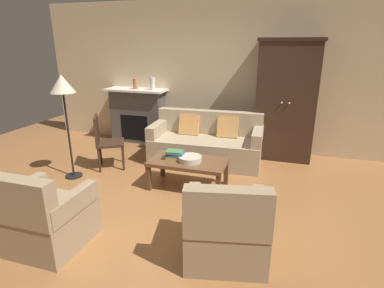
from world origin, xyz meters
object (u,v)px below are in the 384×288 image
Objects in this scene: fruit_bowl at (190,159)px; armchair_near_right at (226,230)px; couch at (206,144)px; dog at (15,186)px; fireplace at (138,115)px; armchair_near_left at (44,218)px; mantel_vase_cream at (153,84)px; floor_lamp at (63,90)px; mantel_vase_terracotta at (135,84)px; side_chair_wooden at (104,139)px; coffee_table at (188,164)px; book_stack at (175,155)px; armoire at (286,101)px.

fruit_bowl is 0.36× the size of armchair_near_right.
couch reaches higher than dog.
armchair_near_left is (0.73, -3.52, -0.25)m from fireplace.
floor_lamp is (-0.52, -1.96, 0.13)m from mantel_vase_cream.
mantel_vase_cream is at bearing 75.08° from floor_lamp.
side_chair_wooden is (0.15, -1.48, -0.71)m from mantel_vase_terracotta.
fireplace is 1.84m from couch.
armchair_near_left is 0.55× the size of floor_lamp.
mantel_vase_terracotta is (-1.74, 1.79, 0.77)m from fruit_bowl.
fireplace is 2.94m from dog.
armchair_near_right is (0.86, -2.46, -0.00)m from couch.
fruit_bowl is at bearing -32.61° from coffee_table.
side_chair_wooden reaches higher than book_stack.
floor_lamp is at bearing -144.82° from couch.
armchair_near_left reaches higher than fruit_bowl.
book_stack is (-1.44, -1.72, -0.57)m from armoire.
coffee_table is at bearing -46.24° from fireplace.
armoire is 4.16m from armchair_near_left.
mantel_vase_terracotta reaches higher than fireplace.
book_stack is 0.16× the size of floor_lamp.
floor_lamp reaches higher than fruit_bowl.
side_chair_wooden is at bearing 169.54° from coffee_table.
mantel_vase_terracotta reaches higher than armchair_near_right.
armchair_near_right is at bearing -50.95° from mantel_vase_terracotta.
book_stack is 0.29× the size of armchair_near_right.
coffee_table is 0.23m from book_stack.
coffee_table is at bearing -45.95° from mantel_vase_terracotta.
fruit_bowl is at bearing -124.95° from armoire.
dog is (-1.03, 0.61, -0.07)m from armchair_near_left.
fireplace is 2.26× the size of dog.
couch is 1.73m from mantel_vase_cream.
fruit_bowl is 0.21× the size of floor_lamp.
couch is at bearing -21.79° from mantel_vase_terracotta.
floor_lamp is at bearing 79.95° from dog.
mantel_vase_cream is 2.03m from floor_lamp.
fireplace is at bearing 177.30° from mantel_vase_cream.
couch is 2.14× the size of armchair_near_right.
floor_lamp is (-2.69, 1.17, 1.06)m from armchair_near_right.
dog is (-1.82, -1.11, -0.24)m from book_stack.
floor_lamp is (-1.65, -0.19, 0.89)m from book_stack.
mantel_vase_cream is (-1.13, 1.78, 0.76)m from book_stack.
book_stack is 2.45m from mantel_vase_terracotta.
armchair_near_left is 0.96× the size of armchair_near_right.
armoire is 1.91× the size of coffee_table.
couch is (-1.27, -0.61, -0.74)m from armoire.
coffee_table is 4.48× the size of mantel_vase_cream.
armchair_near_right is at bearing -52.81° from book_stack.
fireplace reaches higher than side_chair_wooden.
coffee_table is 0.10m from fruit_bowl.
armchair_near_left is at bearing -120.67° from fruit_bowl.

